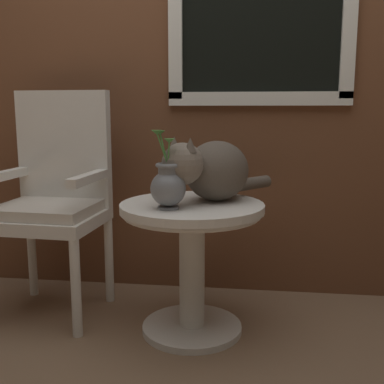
% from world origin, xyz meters
% --- Properties ---
extents(ground_plane, '(6.00, 6.00, 0.00)m').
position_xyz_m(ground_plane, '(0.00, 0.00, 0.00)').
color(ground_plane, '#7F6047').
extents(back_wall, '(4.00, 0.07, 2.60)m').
position_xyz_m(back_wall, '(0.01, 0.79, 1.31)').
color(back_wall, brown).
rests_on(back_wall, ground_plane).
extents(wicker_side_table, '(0.63, 0.63, 0.59)m').
position_xyz_m(wicker_side_table, '(0.07, 0.24, 0.42)').
color(wicker_side_table, silver).
rests_on(wicker_side_table, ground_plane).
extents(wicker_chair, '(0.51, 0.47, 1.09)m').
position_xyz_m(wicker_chair, '(-0.63, 0.41, 0.60)').
color(wicker_chair, silver).
rests_on(wicker_chair, ground_plane).
extents(cat, '(0.47, 0.51, 0.29)m').
position_xyz_m(cat, '(0.15, 0.29, 0.73)').
color(cat, brown).
rests_on(cat, wicker_side_table).
extents(pewter_vase_with_ivy, '(0.14, 0.14, 0.32)m').
position_xyz_m(pewter_vase_with_ivy, '(-0.01, 0.11, 0.69)').
color(pewter_vase_with_ivy, slate).
rests_on(pewter_vase_with_ivy, wicker_side_table).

